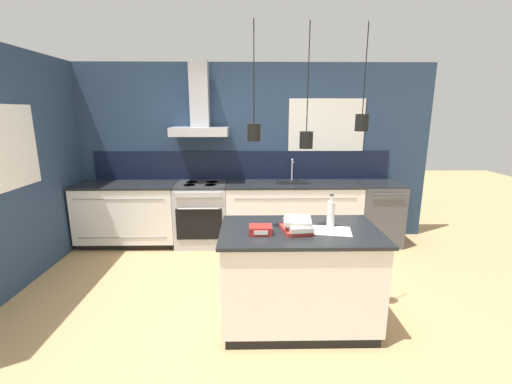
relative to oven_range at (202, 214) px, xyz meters
name	(u,v)px	position (x,y,z in m)	size (l,w,h in m)	color
ground_plane	(239,305)	(0.59, -1.69, -0.46)	(16.00, 16.00, 0.00)	tan
wall_back	(241,150)	(0.56, 0.31, 0.90)	(5.60, 2.43, 2.60)	navy
wall_left	(22,168)	(-1.84, -0.99, 0.85)	(0.08, 3.80, 2.60)	navy
counter_run_left	(129,214)	(-1.07, 0.01, 0.01)	(1.42, 0.64, 0.91)	black
counter_run_sink	(292,213)	(1.33, 0.01, 0.01)	(1.93, 0.64, 1.24)	black
oven_range	(202,214)	(0.00, 0.00, 0.00)	(0.74, 0.66, 0.91)	#B5B5BA
dishwasher	(377,213)	(2.59, 0.00, 0.00)	(0.60, 0.65, 0.91)	#4C4C51
kitchen_island	(298,277)	(1.14, -1.98, 0.00)	(1.39, 0.84, 0.91)	black
bottle_on_island	(331,214)	(1.42, -1.93, 0.58)	(0.07, 0.07, 0.30)	silver
book_stack	(297,225)	(1.11, -2.02, 0.51)	(0.28, 0.35, 0.11)	#B2332D
red_supply_box	(261,230)	(0.79, -2.08, 0.49)	(0.19, 0.15, 0.07)	red
paper_pile	(326,231)	(1.36, -2.03, 0.46)	(0.45, 0.32, 0.01)	silver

